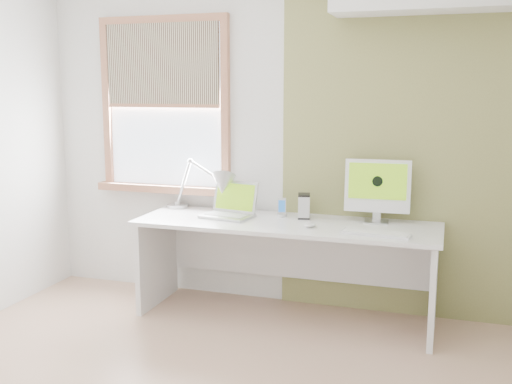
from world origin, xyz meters
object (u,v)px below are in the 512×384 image
at_px(desk_lamp, 214,186).
at_px(imac, 378,187).
at_px(laptop, 231,208).
at_px(external_drive, 304,206).
at_px(desk, 288,246).

relative_size(desk_lamp, imac, 1.46).
distance_m(laptop, external_drive, 0.56).
bearing_deg(desk_lamp, laptop, -15.99).
relative_size(external_drive, imac, 0.39).
relative_size(desk_lamp, laptop, 1.66).
xyz_separation_m(desk_lamp, external_drive, (0.70, 0.07, -0.12)).
height_order(desk, desk_lamp, desk_lamp).
distance_m(desk, external_drive, 0.32).
distance_m(desk_lamp, external_drive, 0.71).
xyz_separation_m(desk_lamp, imac, (1.23, 0.09, 0.04)).
bearing_deg(imac, laptop, -173.07).
bearing_deg(desk_lamp, desk, -5.09).
bearing_deg(laptop, external_drive, 11.49).
xyz_separation_m(desk, desk_lamp, (-0.61, 0.05, 0.41)).
bearing_deg(desk, desk_lamp, 174.91).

